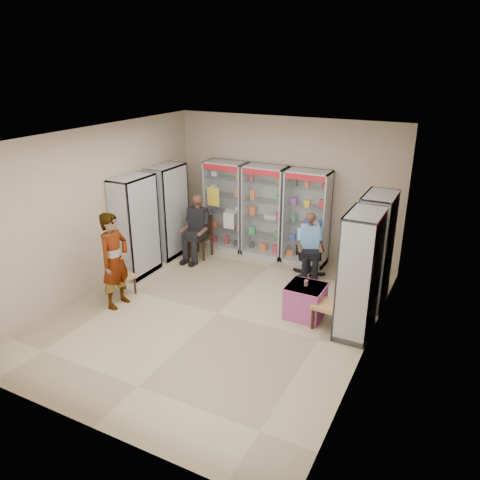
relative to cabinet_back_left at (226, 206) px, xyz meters
The scene contains 18 objects.
floor 3.18m from the cabinet_back_left, 64.54° to the right, with size 6.00×6.00×0.00m, color tan.
room_shell 3.18m from the cabinet_back_left, 64.54° to the right, with size 5.02×6.02×3.01m.
cabinet_back_left is the anchor object (origin of this frame).
cabinet_back_mid 0.95m from the cabinet_back_left, ahead, with size 0.90×0.50×2.00m, color #A0A3A7.
cabinet_back_right 1.90m from the cabinet_back_left, ahead, with size 0.90×0.50×2.00m, color #AAADB1.
cabinet_right_far 3.71m from the cabinet_back_left, 17.75° to the right, with size 0.50×0.90×2.00m, color silver.
cabinet_right_near 4.18m from the cabinet_back_left, 32.28° to the right, with size 0.50×0.90×2.00m, color #A6A9AD.
cabinet_left_far 1.32m from the cabinet_back_left, 135.00° to the right, with size 0.50×0.90×2.00m, color #9EA1A5.
cabinet_left_near 2.23m from the cabinet_back_left, 114.61° to the right, with size 0.50×0.90×2.00m, color #B4B7BC.
wooden_chair 0.94m from the cabinet_back_left, 108.90° to the right, with size 0.42×0.42×0.94m, color black.
seated_customer 0.88m from the cabinet_back_left, 107.77° to the right, with size 0.44×0.60×1.34m, color black, non-canonical shape.
office_chair 2.33m from the cabinet_back_left, 15.07° to the right, with size 0.54×0.54×0.99m, color black.
seated_shopkeeper 2.32m from the cabinet_back_left, 16.28° to the right, with size 0.42×0.58×1.27m, color #7AAFF1, non-canonical shape.
pink_trunk 3.49m from the cabinet_back_left, 38.75° to the right, with size 0.59×0.57×0.57m, color #A44172.
tea_glass 3.43m from the cabinet_back_left, 38.72° to the right, with size 0.07×0.07×0.10m, color #542A07.
woven_stool_a 3.94m from the cabinet_back_left, 36.69° to the right, with size 0.43×0.43×0.43m, color olive.
woven_stool_b 3.08m from the cabinet_back_left, 101.65° to the right, with size 0.39×0.39×0.39m, color #9E6A42.
standing_man 3.28m from the cabinet_back_left, 97.19° to the right, with size 0.62×0.41×1.71m, color gray.
Camera 1 is at (3.53, -6.09, 4.09)m, focal length 35.00 mm.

